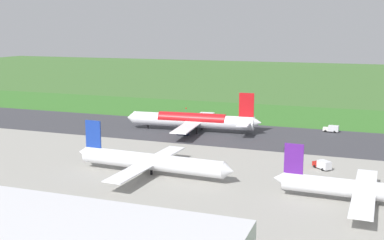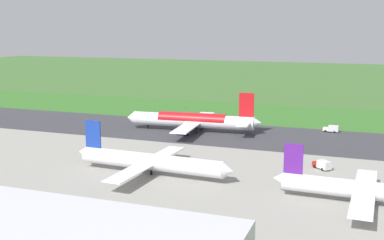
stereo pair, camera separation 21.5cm
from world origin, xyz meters
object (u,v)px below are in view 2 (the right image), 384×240
(airliner_parked_mid, at_px, (150,161))
(no_stopping_sign, at_px, (186,110))
(airliner_main, at_px, (193,120))
(traffic_cone_orange, at_px, (176,113))
(service_truck_baggage, at_px, (332,129))
(service_car_followme, at_px, (291,148))
(airliner_parked_near, at_px, (367,190))
(service_truck_fuel, at_px, (322,165))

(airliner_parked_mid, height_order, no_stopping_sign, airliner_parked_mid)
(airliner_main, bearing_deg, traffic_cone_orange, -58.57)
(service_truck_baggage, relative_size, service_car_followme, 1.31)
(airliner_parked_mid, height_order, service_car_followme, airliner_parked_mid)
(traffic_cone_orange, bearing_deg, service_car_followme, 139.79)
(airliner_main, xyz_separation_m, traffic_cone_orange, (20.81, -34.04, -4.08))
(airliner_parked_near, height_order, service_car_followme, airliner_parked_near)
(service_truck_baggage, distance_m, traffic_cone_orange, 73.61)
(airliner_main, relative_size, airliner_parked_near, 1.24)
(airliner_parked_near, bearing_deg, airliner_parked_mid, -4.30)
(airliner_parked_near, relative_size, airliner_parked_mid, 0.92)
(service_truck_baggage, xyz_separation_m, traffic_cone_orange, (71.54, -17.26, -1.13))
(service_truck_fuel, distance_m, traffic_cone_orange, 100.98)
(service_truck_fuel, bearing_deg, no_stopping_sign, -46.46)
(service_car_followme, relative_size, traffic_cone_orange, 8.30)
(airliner_parked_near, bearing_deg, no_stopping_sign, -50.44)
(airliner_main, distance_m, airliner_parked_near, 88.68)
(service_truck_baggage, height_order, service_car_followme, service_truck_baggage)
(service_car_followme, bearing_deg, airliner_parked_mid, 50.69)
(airliner_main, bearing_deg, airliner_parked_near, 136.31)
(service_truck_baggage, xyz_separation_m, service_car_followme, (10.32, 34.49, -0.56))
(airliner_parked_near, distance_m, service_car_followme, 49.65)
(airliner_main, bearing_deg, no_stopping_sign, -65.52)
(service_truck_baggage, height_order, service_truck_fuel, same)
(service_truck_fuel, bearing_deg, airliner_parked_mid, 25.82)
(traffic_cone_orange, bearing_deg, service_truck_fuel, 136.21)
(no_stopping_sign, bearing_deg, airliner_parked_near, 129.56)
(airliner_parked_near, xyz_separation_m, service_truck_fuel, (12.04, -25.43, -2.08))
(airliner_main, xyz_separation_m, airliner_parked_near, (-64.12, 61.26, -0.87))
(airliner_parked_mid, xyz_separation_m, service_truck_fuel, (-43.88, -21.23, -2.36))
(airliner_parked_mid, relative_size, service_truck_baggage, 7.90)
(airliner_main, height_order, service_truck_baggage, airliner_main)
(service_truck_baggage, relative_size, service_truck_fuel, 1.04)
(airliner_parked_mid, height_order, service_truck_baggage, airliner_parked_mid)
(service_truck_fuel, height_order, no_stopping_sign, no_stopping_sign)
(airliner_parked_near, height_order, service_truck_fuel, airliner_parked_near)
(service_car_followme, distance_m, traffic_cone_orange, 80.17)
(airliner_parked_near, bearing_deg, service_car_followme, -61.44)
(airliner_main, distance_m, service_truck_baggage, 53.52)
(airliner_main, relative_size, service_car_followme, 11.87)
(airliner_parked_mid, relative_size, service_car_followme, 10.35)
(airliner_main, xyz_separation_m, airliner_parked_mid, (-8.20, 57.06, -0.59))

